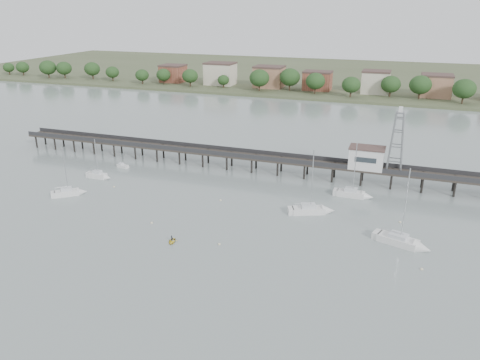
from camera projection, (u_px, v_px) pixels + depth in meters
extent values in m
plane|color=gray|center=(153.00, 299.00, 69.82)|extent=(500.00, 500.00, 0.00)
cube|color=#2D2823|center=(267.00, 158.00, 121.46)|extent=(150.00, 5.00, 0.50)
cube|color=#333335|center=(264.00, 158.00, 119.06)|extent=(150.00, 0.12, 1.10)
cube|color=#333335|center=(269.00, 153.00, 123.30)|extent=(150.00, 0.12, 1.10)
cylinder|color=black|center=(36.00, 142.00, 143.26)|extent=(0.50, 0.50, 4.40)
cylinder|color=black|center=(45.00, 139.00, 146.61)|extent=(0.50, 0.50, 4.40)
cylinder|color=black|center=(264.00, 168.00, 120.47)|extent=(0.50, 0.50, 4.40)
cylinder|color=black|center=(269.00, 163.00, 123.83)|extent=(0.50, 0.50, 4.40)
cube|color=silver|center=(366.00, 158.00, 112.69)|extent=(8.00, 5.00, 5.00)
cube|color=#4C3833|center=(367.00, 148.00, 111.76)|extent=(8.40, 5.40, 0.30)
cube|color=slate|center=(400.00, 113.00, 106.57)|extent=(1.80, 1.80, 0.30)
cube|color=silver|center=(401.00, 109.00, 106.31)|extent=(0.90, 0.90, 1.20)
cube|color=silver|center=(67.00, 194.00, 107.44)|extent=(5.46, 5.00, 1.65)
cone|color=silver|center=(82.00, 192.00, 108.51)|extent=(3.04, 3.02, 2.08)
cube|color=silver|center=(66.00, 189.00, 107.03)|extent=(2.89, 2.79, 0.75)
cylinder|color=#A5A8AA|center=(65.00, 170.00, 105.51)|extent=(0.18, 0.18, 10.03)
cylinder|color=#A5A8AA|center=(62.00, 187.00, 106.55)|extent=(2.49, 2.07, 0.12)
cube|color=silver|center=(398.00, 241.00, 85.78)|extent=(7.72, 4.92, 1.65)
cone|color=silver|center=(423.00, 249.00, 83.20)|extent=(3.73, 3.60, 2.80)
cube|color=silver|center=(398.00, 236.00, 85.37)|extent=(3.74, 3.13, 0.75)
cylinder|color=#A5A8AA|center=(406.00, 204.00, 82.83)|extent=(0.18, 0.18, 13.51)
cylinder|color=#A5A8AA|center=(392.00, 231.00, 85.87)|extent=(4.03, 1.43, 0.12)
cube|color=silver|center=(308.00, 211.00, 98.39)|extent=(7.23, 4.98, 1.65)
cone|color=silver|center=(328.00, 211.00, 98.58)|extent=(3.59, 3.49, 2.62)
cube|color=silver|center=(309.00, 206.00, 97.98)|extent=(3.57, 3.07, 0.75)
cylinder|color=#A5A8AA|center=(312.00, 179.00, 95.90)|extent=(0.18, 0.18, 12.63)
cylinder|color=#A5A8AA|center=(303.00, 204.00, 97.74)|extent=(3.68, 1.60, 0.12)
cube|color=silver|center=(98.00, 176.00, 118.39)|extent=(4.80, 1.97, 1.65)
cone|color=silver|center=(107.00, 178.00, 117.39)|extent=(2.03, 1.90, 1.85)
cube|color=silver|center=(97.00, 172.00, 117.97)|extent=(2.15, 1.53, 0.75)
cylinder|color=#A5A8AA|center=(96.00, 157.00, 116.42)|extent=(0.18, 0.18, 8.91)
cylinder|color=#A5A8AA|center=(94.00, 169.00, 118.05)|extent=(2.78, 0.19, 0.12)
cube|color=silver|center=(351.00, 194.00, 106.99)|extent=(6.20, 2.58, 1.65)
cone|color=silver|center=(368.00, 197.00, 105.68)|extent=(2.63, 2.46, 2.38)
cube|color=silver|center=(351.00, 190.00, 106.58)|extent=(2.78, 1.99, 0.75)
cylinder|color=#A5A8AA|center=(355.00, 168.00, 104.54)|extent=(0.18, 0.18, 11.48)
cylinder|color=#A5A8AA|center=(347.00, 187.00, 106.73)|extent=(3.57, 0.24, 0.12)
cube|color=silver|center=(123.00, 166.00, 126.07)|extent=(3.63, 2.19, 0.94)
cube|color=silver|center=(121.00, 164.00, 126.26)|extent=(1.37, 1.37, 0.56)
imported|color=yellow|center=(172.00, 242.00, 86.49)|extent=(1.78, 0.79, 2.41)
imported|color=black|center=(172.00, 242.00, 86.49)|extent=(0.55, 1.19, 0.27)
ellipsoid|color=beige|center=(219.00, 244.00, 85.64)|extent=(0.56, 0.56, 0.39)
ellipsoid|color=beige|center=(220.00, 200.00, 104.89)|extent=(0.56, 0.56, 0.39)
ellipsoid|color=beige|center=(114.00, 187.00, 112.63)|extent=(0.56, 0.56, 0.39)
ellipsoid|color=beige|center=(152.00, 223.00, 93.99)|extent=(0.56, 0.56, 0.39)
ellipsoid|color=beige|center=(422.00, 269.00, 77.53)|extent=(0.56, 0.56, 0.39)
ellipsoid|color=beige|center=(400.00, 222.00, 94.33)|extent=(0.56, 0.56, 0.39)
cube|color=#475133|center=(352.00, 76.00, 285.90)|extent=(500.00, 170.00, 1.40)
cube|color=brown|center=(173.00, 74.00, 257.44)|extent=(13.00, 10.50, 9.00)
cube|color=brown|center=(220.00, 76.00, 248.70)|extent=(13.00, 10.50, 9.00)
cube|color=brown|center=(269.00, 78.00, 240.27)|extent=(13.00, 10.50, 9.00)
cube|color=brown|center=(317.00, 81.00, 232.47)|extent=(13.00, 10.50, 9.00)
cube|color=brown|center=(375.00, 84.00, 223.72)|extent=(13.00, 10.50, 9.00)
cube|color=brown|center=(436.00, 87.00, 215.30)|extent=(13.00, 10.50, 9.00)
ellipsoid|color=#153416|center=(114.00, 73.00, 256.11)|extent=(8.00, 8.00, 6.80)
ellipsoid|color=#153416|center=(334.00, 85.00, 218.65)|extent=(8.00, 8.00, 6.80)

